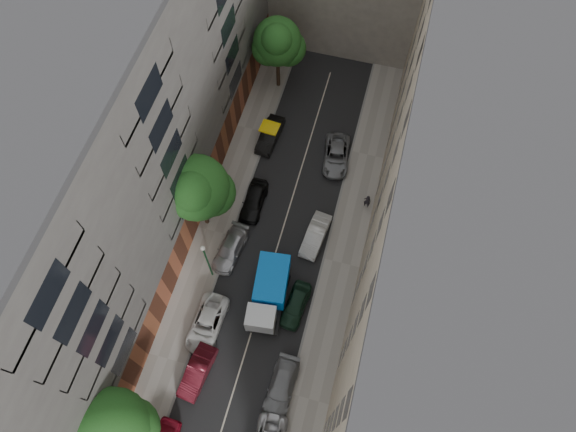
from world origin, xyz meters
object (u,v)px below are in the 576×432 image
(car_right_4, at_px, (336,156))
(tree_mid, at_px, (197,190))
(tarp_truck, at_px, (269,292))
(car_left_3, at_px, (230,249))
(car_right_3, at_px, (315,235))
(pedestrian, at_px, (367,201))
(car_right_1, at_px, (281,387))
(lamp_post, at_px, (206,258))
(car_left_5, at_px, (270,135))
(tree_far, at_px, (278,44))
(car_left_1, at_px, (197,372))
(car_left_4, at_px, (254,201))
(car_right_2, at_px, (296,305))
(car_left_2, at_px, (207,324))

(car_right_4, bearing_deg, tree_mid, -142.77)
(tarp_truck, xyz_separation_m, car_left_3, (-4.20, 2.99, -0.85))
(car_right_3, xyz_separation_m, pedestrian, (3.53, 4.16, 0.27))
(car_right_1, xyz_separation_m, tree_mid, (-9.68, 11.37, 5.16))
(tree_mid, distance_m, pedestrian, 14.56)
(lamp_post, xyz_separation_m, pedestrian, (10.82, 9.49, -2.68))
(car_left_5, distance_m, tree_far, 8.05)
(car_left_5, height_order, car_right_1, car_left_5)
(tarp_truck, distance_m, car_right_1, 7.03)
(tree_mid, bearing_deg, tree_far, 83.63)
(tarp_truck, height_order, car_left_1, tarp_truck)
(tree_far, bearing_deg, car_right_1, -74.02)
(car_left_4, distance_m, lamp_post, 7.83)
(car_left_3, height_order, car_right_1, car_right_1)
(car_left_4, relative_size, car_right_2, 1.07)
(car_left_3, bearing_deg, car_right_3, 31.82)
(car_left_3, relative_size, lamp_post, 0.80)
(car_right_3, distance_m, pedestrian, 5.47)
(car_left_2, height_order, car_right_1, car_left_2)
(car_left_1, relative_size, car_left_2, 0.87)
(tarp_truck, xyz_separation_m, tree_far, (-5.10, 21.10, 4.13))
(car_right_2, relative_size, tree_far, 0.50)
(car_left_3, bearing_deg, car_right_2, -19.64)
(pedestrian, bearing_deg, tree_mid, 29.80)
(car_left_1, bearing_deg, car_right_1, 12.10)
(lamp_post, bearing_deg, tree_far, 90.24)
(car_right_2, distance_m, car_right_3, 6.20)
(car_left_2, distance_m, car_right_4, 18.66)
(car_right_1, relative_size, tree_far, 0.56)
(car_left_4, bearing_deg, tree_mid, -139.58)
(tree_mid, xyz_separation_m, lamp_post, (1.88, -4.30, -2.17))
(car_left_2, distance_m, pedestrian, 16.74)
(car_left_3, xyz_separation_m, lamp_post, (-0.82, -2.32, 3.00))
(car_left_2, distance_m, car_right_3, 11.30)
(pedestrian, bearing_deg, car_left_5, -17.26)
(tarp_truck, relative_size, car_left_5, 1.42)
(tarp_truck, distance_m, car_left_2, 5.32)
(tree_mid, bearing_deg, pedestrian, 22.22)
(car_left_4, bearing_deg, car_right_4, 47.20)
(tarp_truck, height_order, car_left_2, tarp_truck)
(tarp_truck, distance_m, pedestrian, 11.71)
(car_right_1, distance_m, tree_far, 29.03)
(car_left_5, bearing_deg, lamp_post, -88.74)
(car_left_2, relative_size, car_right_4, 1.01)
(car_left_2, xyz_separation_m, car_left_3, (-0.20, 6.39, -0.03))
(car_left_1, bearing_deg, car_left_4, 97.17)
(car_right_1, bearing_deg, car_left_1, -172.77)
(car_right_1, bearing_deg, car_right_3, 94.10)
(car_left_4, xyz_separation_m, car_left_5, (-0.56, 6.99, -0.02))
(car_right_1, distance_m, pedestrian, 16.84)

